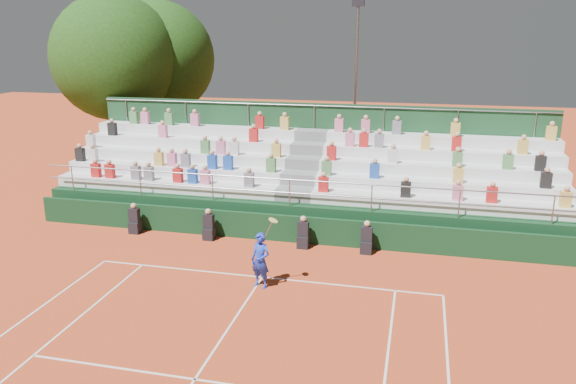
% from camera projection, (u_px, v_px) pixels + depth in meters
% --- Properties ---
extents(ground, '(90.00, 90.00, 0.00)m').
position_uv_depth(ground, '(262.00, 277.00, 17.58)').
color(ground, '#C04420').
rests_on(ground, ground).
extents(courtside_wall, '(20.00, 0.15, 1.00)m').
position_uv_depth(courtside_wall, '(286.00, 228.00, 20.43)').
color(courtside_wall, black).
rests_on(courtside_wall, ground).
extents(line_officials, '(9.18, 0.40, 1.19)m').
position_uv_depth(line_officials, '(250.00, 231.00, 20.29)').
color(line_officials, black).
rests_on(line_officials, ground).
extents(grandstand, '(20.00, 5.20, 4.40)m').
position_uv_depth(grandstand, '(304.00, 190.00, 23.30)').
color(grandstand, black).
rests_on(grandstand, ground).
extents(tennis_player, '(0.89, 0.59, 2.22)m').
position_uv_depth(tennis_player, '(261.00, 260.00, 16.70)').
color(tennis_player, '#1A38C5').
rests_on(tennis_player, ground).
extents(tree_west, '(6.42, 6.42, 9.28)m').
position_uv_depth(tree_west, '(115.00, 58.00, 28.75)').
color(tree_west, '#3B2315').
rests_on(tree_west, ground).
extents(tree_east, '(6.22, 6.22, 9.05)m').
position_uv_depth(tree_east, '(158.00, 59.00, 30.79)').
color(tree_east, '#3B2315').
rests_on(tree_east, ground).
extents(floodlight_mast, '(0.60, 0.25, 8.90)m').
position_uv_depth(floodlight_mast, '(356.00, 78.00, 28.14)').
color(floodlight_mast, gray).
rests_on(floodlight_mast, ground).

